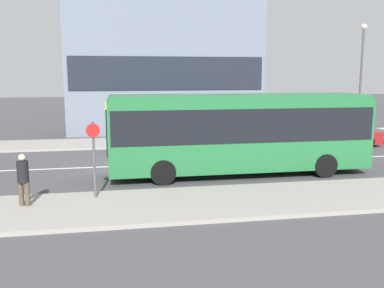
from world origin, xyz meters
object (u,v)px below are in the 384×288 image
city_bus (239,129)px  parked_car_0 (339,135)px  bus_stop_sign (94,153)px  street_lamp (361,69)px  pedestrian_near_stop (23,177)px

city_bus → parked_car_0: city_bus is taller
bus_stop_sign → street_lamp: 19.55m
city_bus → bus_stop_sign: bearing=-155.2°
street_lamp → parked_car_0: bearing=-137.8°
parked_car_0 → pedestrian_near_stop: 17.92m
parked_car_0 → pedestrian_near_stop: bearing=-149.6°
pedestrian_near_stop → bus_stop_sign: 2.22m
street_lamp → city_bus: bearing=-141.9°
bus_stop_sign → city_bus: bearing=26.6°
parked_car_0 → bus_stop_sign: 15.89m
pedestrian_near_stop → street_lamp: size_ratio=0.23×
city_bus → bus_stop_sign: 6.33m
city_bus → pedestrian_near_stop: size_ratio=6.58×
pedestrian_near_stop → city_bus: bearing=-137.1°
bus_stop_sign → street_lamp: street_lamp is taller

